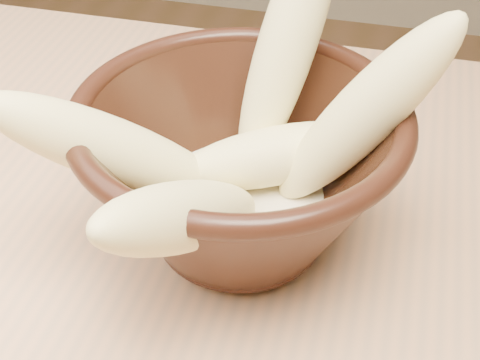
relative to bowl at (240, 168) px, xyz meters
name	(u,v)px	position (x,y,z in m)	size (l,w,h in m)	color
bowl	(240,168)	(0.00, 0.00, 0.00)	(0.21, 0.21, 0.11)	black
milk_puddle	(240,201)	(0.00, 0.00, -0.03)	(0.12, 0.12, 0.02)	beige
banana_upright	(288,40)	(0.02, 0.06, 0.06)	(0.04, 0.04, 0.19)	#ECDD8B
banana_left	(115,151)	(-0.07, -0.03, 0.03)	(0.04, 0.04, 0.17)	#ECDD8B
banana_right	(364,114)	(0.07, 0.02, 0.04)	(0.04, 0.04, 0.16)	#ECDD8B
banana_across	(275,156)	(0.02, 0.02, 0.00)	(0.04, 0.04, 0.13)	#ECDD8B
banana_front	(186,216)	(-0.01, -0.07, 0.02)	(0.04, 0.04, 0.17)	#ECDD8B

